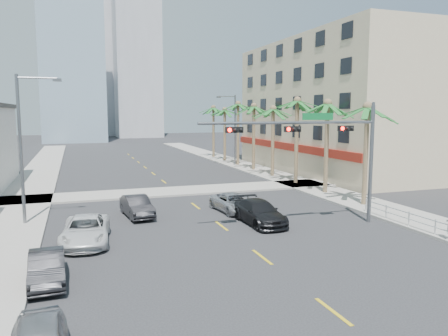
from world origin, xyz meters
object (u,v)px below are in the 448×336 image
car_parked_mid (47,268)px  car_parked_far (86,230)px  car_lane_left (137,206)px  car_lane_center (233,203)px  car_lane_right (259,212)px  traffic_signal_mast (326,142)px

car_parked_mid → car_parked_far: bearing=70.1°
car_parked_far → car_lane_left: size_ratio=1.21×
car_lane_left → car_lane_center: size_ratio=0.93×
car_parked_mid → car_lane_left: bearing=61.8°
car_lane_center → car_lane_right: size_ratio=0.91×
traffic_signal_mast → car_lane_center: 7.98m
car_lane_right → car_parked_far: bearing=-177.3°
traffic_signal_mast → car_parked_mid: (-15.18, -4.07, -4.43)m
car_parked_mid → car_lane_left: size_ratio=0.93×
car_lane_left → car_lane_right: car_lane_right is taller
car_parked_far → car_lane_center: car_parked_far is taller
car_parked_far → car_lane_center: bearing=29.9°
car_parked_far → car_lane_center: (9.80, 4.43, -0.08)m
car_parked_mid → car_lane_left: 11.32m
car_lane_left → car_lane_center: (6.48, -0.68, -0.06)m
traffic_signal_mast → car_parked_mid: size_ratio=2.89×
car_parked_mid → traffic_signal_mast: bearing=12.6°
car_lane_center → car_lane_left: bearing=168.8°
traffic_signal_mast → car_lane_left: (-10.26, 6.12, -4.38)m
car_lane_left → car_lane_center: car_lane_left is taller
car_parked_far → car_lane_right: size_ratio=1.03×
car_lane_left → traffic_signal_mast: bearing=-37.3°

